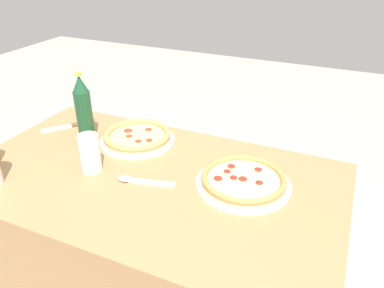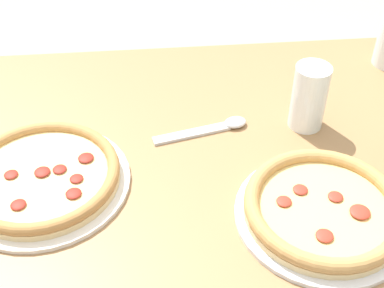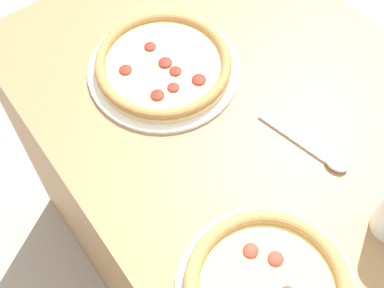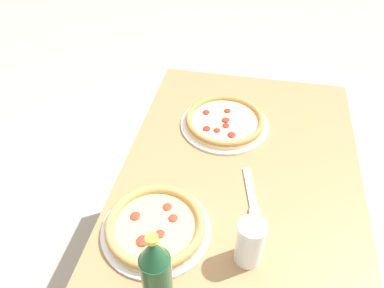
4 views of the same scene
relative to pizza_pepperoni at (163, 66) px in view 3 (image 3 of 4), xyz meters
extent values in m
cube|color=#997047|center=(0.29, 0.07, -0.40)|extent=(1.21, 0.69, 0.76)
torus|color=tan|center=(0.44, -0.11, 0.01)|extent=(0.25, 0.25, 0.02)
ellipsoid|color=#A83323|center=(0.42, -0.08, 0.01)|extent=(0.02, 0.02, 0.01)
ellipsoid|color=#A83323|center=(0.38, -0.10, 0.01)|extent=(0.02, 0.02, 0.01)
cylinder|color=silver|center=(0.00, 0.00, -0.01)|extent=(0.29, 0.29, 0.01)
cylinder|color=#E5C689|center=(0.00, 0.00, 0.00)|extent=(0.26, 0.26, 0.01)
cylinder|color=#EACC7F|center=(0.00, 0.00, 0.00)|extent=(0.23, 0.23, 0.00)
torus|color=#AD7A42|center=(0.00, 0.00, 0.01)|extent=(0.26, 0.26, 0.02)
ellipsoid|color=maroon|center=(0.00, 0.00, 0.01)|extent=(0.03, 0.03, 0.01)
ellipsoid|color=maroon|center=(-0.03, -0.07, 0.01)|extent=(0.02, 0.02, 0.01)
ellipsoid|color=maroon|center=(0.07, 0.03, 0.01)|extent=(0.03, 0.03, 0.01)
ellipsoid|color=maroon|center=(0.06, -0.05, 0.01)|extent=(0.03, 0.03, 0.01)
ellipsoid|color=maroon|center=(0.03, 0.01, 0.01)|extent=(0.02, 0.02, 0.01)
ellipsoid|color=maroon|center=(0.06, -0.02, 0.01)|extent=(0.02, 0.02, 0.00)
ellipsoid|color=maroon|center=(-0.05, 0.00, 0.01)|extent=(0.02, 0.02, 0.01)
cube|color=silver|center=(0.26, 0.11, -0.01)|extent=(0.15, 0.05, 0.01)
ellipsoid|color=silver|center=(0.34, 0.12, -0.01)|extent=(0.05, 0.04, 0.01)
camera|label=1|loc=(-0.24, 0.92, 0.65)|focal=35.00mm
camera|label=2|loc=(0.19, -0.65, 0.62)|focal=50.00mm
camera|label=3|loc=(0.57, -0.34, 0.78)|focal=50.00mm
camera|label=4|loc=(0.96, 0.08, 0.78)|focal=35.00mm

